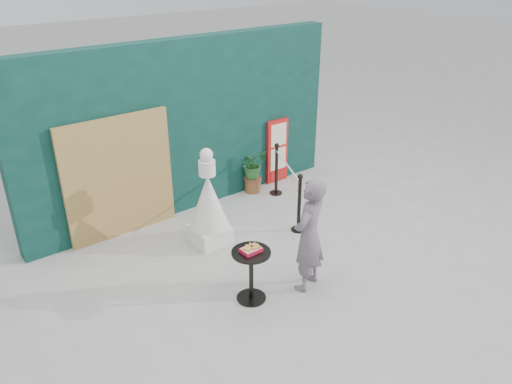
# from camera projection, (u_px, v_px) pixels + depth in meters

# --- Properties ---
(ground) EXTENTS (60.00, 60.00, 0.00)m
(ground) POSITION_uv_depth(u_px,v_px,m) (308.00, 285.00, 7.05)
(ground) COLOR #ADAAA5
(ground) RESTS_ON ground
(back_wall) EXTENTS (6.00, 0.30, 3.00)m
(back_wall) POSITION_uv_depth(u_px,v_px,m) (187.00, 127.00, 8.62)
(back_wall) COLOR #0A2D24
(back_wall) RESTS_ON ground
(bamboo_fence) EXTENTS (1.80, 0.08, 2.00)m
(bamboo_fence) POSITION_uv_depth(u_px,v_px,m) (119.00, 178.00, 7.92)
(bamboo_fence) COLOR tan
(bamboo_fence) RESTS_ON ground
(woman) EXTENTS (0.70, 0.58, 1.64)m
(woman) POSITION_uv_depth(u_px,v_px,m) (309.00, 235.00, 6.68)
(woman) COLOR slate
(woman) RESTS_ON ground
(menu_board) EXTENTS (0.50, 0.07, 1.30)m
(menu_board) POSITION_uv_depth(u_px,v_px,m) (277.00, 151.00, 9.90)
(menu_board) COLOR red
(menu_board) RESTS_ON ground
(statue) EXTENTS (0.63, 0.63, 1.62)m
(statue) POSITION_uv_depth(u_px,v_px,m) (209.00, 206.00, 7.79)
(statue) COLOR white
(statue) RESTS_ON ground
(cafe_table) EXTENTS (0.52, 0.52, 0.75)m
(cafe_table) POSITION_uv_depth(u_px,v_px,m) (251.00, 268.00, 6.56)
(cafe_table) COLOR black
(cafe_table) RESTS_ON ground
(food_basket) EXTENTS (0.26, 0.19, 0.11)m
(food_basket) POSITION_uv_depth(u_px,v_px,m) (251.00, 249.00, 6.44)
(food_basket) COLOR #B2132E
(food_basket) RESTS_ON cafe_table
(planter) EXTENTS (0.51, 0.44, 0.86)m
(planter) POSITION_uv_depth(u_px,v_px,m) (253.00, 168.00, 9.54)
(planter) COLOR brown
(planter) RESTS_ON ground
(stanchion_barrier) EXTENTS (0.84, 1.54, 1.03)m
(stanchion_barrier) POSITION_uv_depth(u_px,v_px,m) (287.00, 186.00, 8.82)
(stanchion_barrier) COLOR black
(stanchion_barrier) RESTS_ON ground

